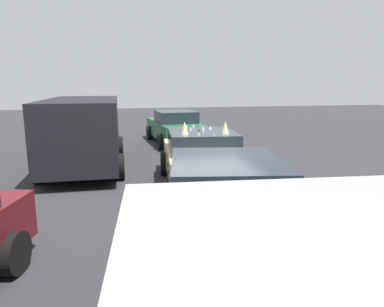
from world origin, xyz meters
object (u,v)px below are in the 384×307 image
(parked_sedan_behind_left, at_px, (175,127))
(parked_sedan_near_right, at_px, (227,211))
(art_car_decorated, at_px, (203,160))
(parked_van_far_left, at_px, (84,130))

(parked_sedan_behind_left, distance_m, parked_sedan_near_right, 10.32)
(art_car_decorated, height_order, parked_sedan_behind_left, art_car_decorated)
(art_car_decorated, distance_m, parked_sedan_behind_left, 6.69)
(art_car_decorated, relative_size, parked_sedan_near_right, 1.03)
(art_car_decorated, relative_size, parked_van_far_left, 0.92)
(art_car_decorated, relative_size, parked_sedan_behind_left, 1.07)
(parked_sedan_behind_left, relative_size, parked_sedan_near_right, 0.96)
(parked_van_far_left, bearing_deg, art_car_decorated, 48.36)
(parked_van_far_left, distance_m, parked_sedan_behind_left, 5.24)
(parked_sedan_behind_left, bearing_deg, parked_sedan_near_right, 170.51)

